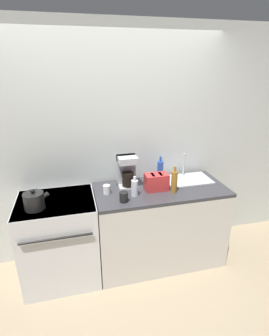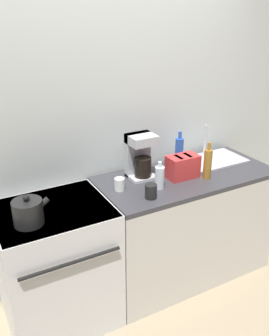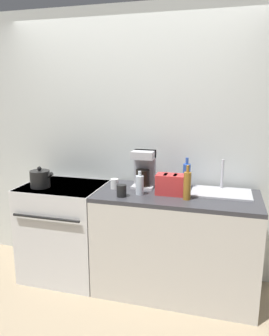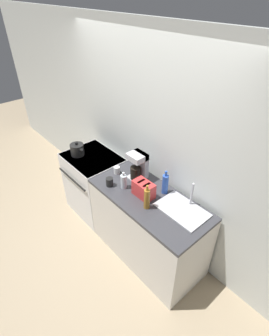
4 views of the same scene
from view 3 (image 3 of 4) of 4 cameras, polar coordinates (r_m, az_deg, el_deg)
The scene contains 13 objects.
ground_plane at distance 3.13m, azimuth -3.98°, elevation -22.09°, with size 12.00×12.00×0.00m, color tan.
wall_back at distance 3.28m, azimuth -0.18°, elevation 4.28°, with size 8.00×0.05×2.60m.
stove at distance 3.36m, azimuth -12.02°, elevation -10.44°, with size 0.76×0.66×0.93m.
counter_block at distance 3.06m, azimuth 7.20°, elevation -12.86°, with size 1.42×0.66×0.93m.
kettle at distance 3.18m, azimuth -16.10°, elevation -1.80°, with size 0.23×0.18×0.20m.
toaster at distance 2.85m, azimuth 6.22°, elevation -2.86°, with size 0.24×0.14×0.18m.
coffee_maker at distance 3.05m, azimuth 1.65°, elevation -0.06°, with size 0.20×0.18×0.35m.
sink_tray at distance 2.98m, azimuth 14.86°, elevation -4.01°, with size 0.52×0.34×0.28m.
bottle_blue at distance 3.03m, azimuth 9.05°, elevation -1.36°, with size 0.07×0.07×0.29m.
bottle_amber at distance 2.73m, azimuth 9.16°, elevation -2.99°, with size 0.06×0.06×0.29m.
bottle_clear at distance 2.83m, azimuth 0.90°, elevation -2.93°, with size 0.07×0.07×0.21m.
cup_white at distance 3.02m, azimuth -3.49°, elevation -2.75°, with size 0.07×0.07×0.09m.
cup_black at distance 2.79m, azimuth -2.27°, elevation -3.98°, with size 0.08×0.08×0.10m.
Camera 3 is at (0.88, -2.41, 1.79)m, focal length 35.00 mm.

